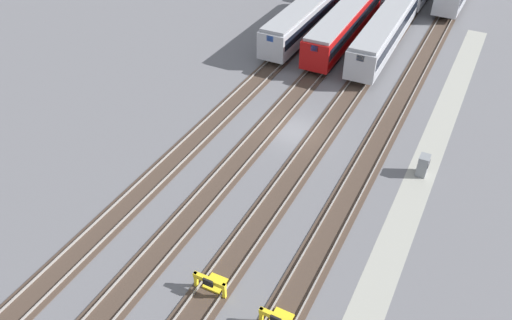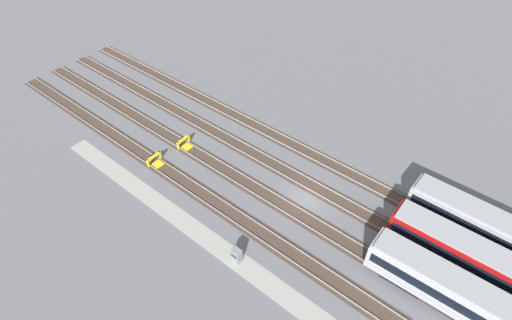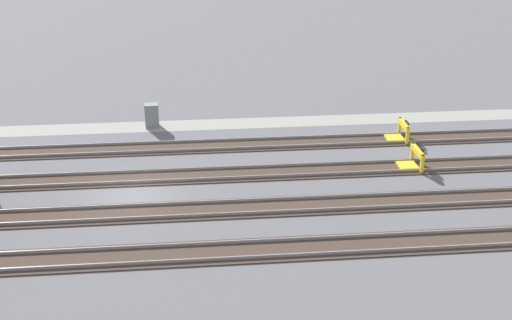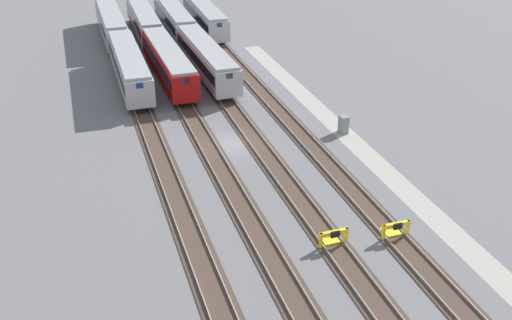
{
  "view_description": "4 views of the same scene",
  "coord_description": "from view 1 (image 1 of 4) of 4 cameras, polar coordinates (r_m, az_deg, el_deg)",
  "views": [
    {
      "loc": [
        -30.63,
        -12.29,
        22.93
      ],
      "look_at": [
        -6.75,
        0.0,
        1.8
      ],
      "focal_mm": 35.0,
      "sensor_mm": 36.0,
      "label": 1
    },
    {
      "loc": [
        13.66,
        -25.07,
        32.52
      ],
      "look_at": [
        -6.75,
        0.0,
        1.8
      ],
      "focal_mm": 28.0,
      "sensor_mm": 36.0,
      "label": 2
    },
    {
      "loc": [
        -3.39,
        34.92,
        17.34
      ],
      "look_at": [
        -6.75,
        0.0,
        1.8
      ],
      "focal_mm": 50.0,
      "sensor_mm": 36.0,
      "label": 3
    },
    {
      "loc": [
        -45.17,
        12.39,
        22.86
      ],
      "look_at": [
        -6.75,
        0.0,
        1.8
      ],
      "focal_mm": 42.0,
      "sensor_mm": 36.0,
      "label": 4
    }
  ],
  "objects": [
    {
      "name": "service_walkway",
      "position": [
        38.31,
        18.59,
        -0.9
      ],
      "size": [
        54.0,
        2.0,
        0.01
      ],
      "primitive_type": "cube",
      "color": "#9E9E93",
      "rests_on": "ground"
    },
    {
      "name": "subway_car_front_row_centre",
      "position": [
        54.64,
        10.12,
        15.14
      ],
      "size": [
        18.04,
        3.08,
        3.7
      ],
      "color": "#A80F0F",
      "rests_on": "ground"
    },
    {
      "name": "bumper_stop_near_inner_track",
      "position": [
        28.53,
        -5.02,
        -13.8
      ],
      "size": [
        1.36,
        2.0,
        1.22
      ],
      "color": "yellow",
      "rests_on": "ground"
    },
    {
      "name": "ground_plane",
      "position": [
        40.19,
        4.42,
        3.28
      ],
      "size": [
        400.0,
        400.0,
        0.0
      ],
      "primitive_type": "plane",
      "color": "slate"
    },
    {
      "name": "rail_track_near_inner",
      "position": [
        39.56,
        7.26,
        2.51
      ],
      "size": [
        90.0,
        2.24,
        0.21
      ],
      "color": "#47382D",
      "rests_on": "ground"
    },
    {
      "name": "subway_car_front_row_right_inner",
      "position": [
        55.91,
        5.86,
        16.07
      ],
      "size": [
        18.02,
        2.99,
        3.7
      ],
      "color": "#ADAFB7",
      "rests_on": "ground"
    },
    {
      "name": "rail_track_nearest",
      "position": [
        38.68,
        13.14,
        0.77
      ],
      "size": [
        90.0,
        2.24,
        0.21
      ],
      "color": "#47382D",
      "rests_on": "ground"
    },
    {
      "name": "rail_track_far_inner",
      "position": [
        42.56,
        -3.53,
        5.59
      ],
      "size": [
        90.0,
        2.24,
        0.21
      ],
      "color": "#47382D",
      "rests_on": "ground"
    },
    {
      "name": "rail_track_middle",
      "position": [
        40.86,
        1.68,
        4.12
      ],
      "size": [
        90.0,
        2.24,
        0.21
      ],
      "color": "#47382D",
      "rests_on": "ground"
    },
    {
      "name": "bumper_stop_nearest_track",
      "position": [
        27.08,
        2.64,
        -17.73
      ],
      "size": [
        1.34,
        2.0,
        1.22
      ],
      "color": "yellow",
      "rests_on": "ground"
    },
    {
      "name": "electrical_cabinet",
      "position": [
        37.24,
        18.55,
        -0.58
      ],
      "size": [
        0.9,
        0.73,
        1.6
      ],
      "color": "gray",
      "rests_on": "ground"
    },
    {
      "name": "subway_car_back_row_leftmost",
      "position": [
        53.66,
        14.54,
        14.09
      ],
      "size": [
        18.05,
        3.17,
        3.7
      ],
      "color": "#ADAFB7",
      "rests_on": "ground"
    }
  ]
}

